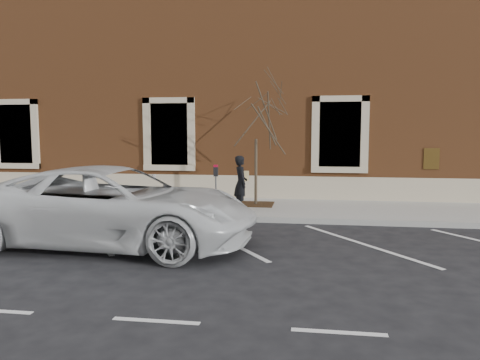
% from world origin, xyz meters
% --- Properties ---
extents(ground, '(120.00, 120.00, 0.00)m').
position_xyz_m(ground, '(0.00, 0.00, 0.00)').
color(ground, '#28282B').
rests_on(ground, ground).
extents(sidewalk_near, '(40.00, 3.50, 0.15)m').
position_xyz_m(sidewalk_near, '(0.00, 1.75, 0.07)').
color(sidewalk_near, '#ABA7A0').
rests_on(sidewalk_near, ground).
extents(curb_near, '(40.00, 0.12, 0.15)m').
position_xyz_m(curb_near, '(0.00, -0.05, 0.07)').
color(curb_near, '#9E9E99').
rests_on(curb_near, ground).
extents(parking_stripes, '(28.00, 4.40, 0.01)m').
position_xyz_m(parking_stripes, '(0.00, -2.20, 0.00)').
color(parking_stripes, silver).
rests_on(parking_stripes, ground).
extents(building_civic, '(40.00, 8.62, 8.00)m').
position_xyz_m(building_civic, '(0.00, 7.74, 4.00)').
color(building_civic, brown).
rests_on(building_civic, ground).
extents(man, '(0.58, 0.70, 1.64)m').
position_xyz_m(man, '(-0.03, 0.93, 0.97)').
color(man, black).
rests_on(man, sidewalk_near).
extents(parking_meter, '(0.13, 0.10, 1.39)m').
position_xyz_m(parking_meter, '(-0.71, 0.58, 1.11)').
color(parking_meter, '#595B60').
rests_on(parking_meter, sidewalk_near).
extents(tree_grate, '(1.13, 1.13, 0.03)m').
position_xyz_m(tree_grate, '(0.30, 2.06, 0.16)').
color(tree_grate, '#3A2412').
rests_on(tree_grate, sidewalk_near).
extents(sapling, '(2.31, 2.31, 3.85)m').
position_xyz_m(sapling, '(0.30, 2.06, 2.84)').
color(sapling, '#463A2A').
rests_on(sapling, sidewalk_near).
extents(white_truck, '(6.46, 3.25, 1.75)m').
position_xyz_m(white_truck, '(-2.25, -3.13, 0.88)').
color(white_truck, silver).
rests_on(white_truck, ground).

